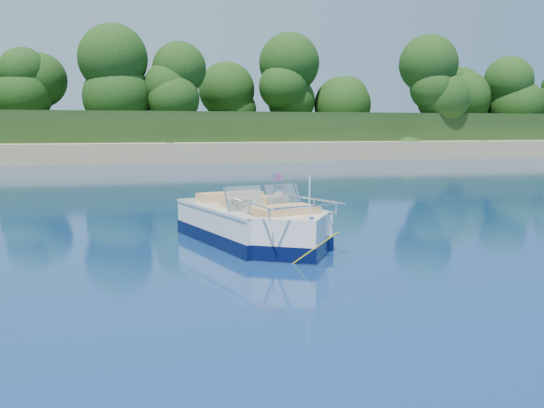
{
  "coord_description": "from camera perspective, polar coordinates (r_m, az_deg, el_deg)",
  "views": [
    {
      "loc": [
        -4.2,
        -11.78,
        2.69
      ],
      "look_at": [
        -0.09,
        2.14,
        0.85
      ],
      "focal_mm": 40.0,
      "sensor_mm": 36.0,
      "label": 1
    }
  ],
  "objects": [
    {
      "name": "ground",
      "position": [
        12.79,
        3.13,
        -4.92
      ],
      "size": [
        160.0,
        160.0,
        0.0
      ],
      "primitive_type": "plane",
      "color": "#0A2246",
      "rests_on": "ground"
    },
    {
      "name": "shoreline",
      "position": [
        75.69,
        -13.34,
        5.72
      ],
      "size": [
        170.0,
        59.0,
        6.0
      ],
      "color": "#9E7F5B",
      "rests_on": "ground"
    },
    {
      "name": "treeline",
      "position": [
        53.04,
        -12.03,
        10.15
      ],
      "size": [
        150.0,
        7.12,
        8.19
      ],
      "color": "#321F10",
      "rests_on": "ground"
    },
    {
      "name": "motorboat",
      "position": [
        14.06,
        -1.45,
        -2.21
      ],
      "size": [
        2.94,
        5.88,
        1.99
      ],
      "rotation": [
        0.0,
        0.0,
        0.22
      ],
      "color": "white",
      "rests_on": "ground"
    },
    {
      "name": "tow_tube",
      "position": [
        16.4,
        0.92,
        -1.9
      ],
      "size": [
        1.52,
        1.52,
        0.34
      ],
      "rotation": [
        0.0,
        0.0,
        0.19
      ],
      "color": "#FFAB03",
      "rests_on": "ground"
    },
    {
      "name": "boy",
      "position": [
        16.3,
        0.59,
        -2.28
      ],
      "size": [
        0.45,
        0.81,
        1.52
      ],
      "primitive_type": "imported",
      "rotation": [
        0.0,
        -0.17,
        1.71
      ],
      "color": "tan",
      "rests_on": "ground"
    }
  ]
}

